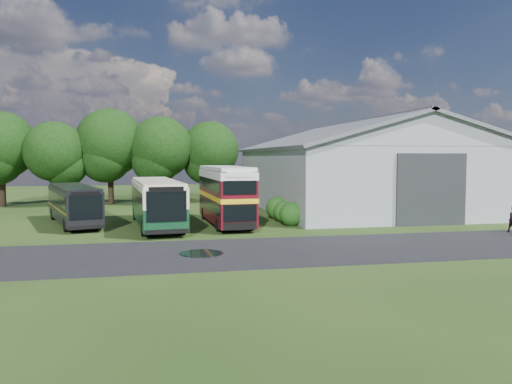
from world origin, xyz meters
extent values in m
plane|color=#193310|center=(0.00, 0.00, 0.00)|extent=(120.00, 120.00, 0.00)
cube|color=black|center=(3.00, -3.00, 0.00)|extent=(60.00, 8.00, 0.02)
cylinder|color=black|center=(-1.50, -3.00, 0.00)|extent=(2.20, 2.20, 0.01)
cube|color=gray|center=(15.00, 16.00, 2.75)|extent=(18.00, 24.00, 5.50)
cube|color=#2D3033|center=(15.00, 3.92, 2.50)|extent=(5.20, 0.18, 5.00)
cylinder|color=black|center=(-18.00, 24.50, 1.71)|extent=(0.56, 0.56, 3.42)
sphere|color=black|center=(-18.00, 24.50, 5.89)|extent=(6.46, 6.46, 6.46)
cylinder|color=black|center=(-13.00, 23.50, 1.53)|extent=(0.56, 0.56, 3.06)
sphere|color=black|center=(-13.00, 23.50, 5.27)|extent=(5.78, 5.78, 5.78)
cylinder|color=black|center=(-8.00, 24.80, 1.80)|extent=(0.56, 0.56, 3.60)
sphere|color=black|center=(-8.00, 24.80, 6.20)|extent=(6.80, 6.80, 6.80)
cylinder|color=black|center=(-3.00, 23.80, 1.66)|extent=(0.56, 0.56, 3.31)
sphere|color=black|center=(-3.00, 23.80, 5.70)|extent=(6.26, 6.26, 6.26)
cylinder|color=black|center=(2.00, 24.60, 1.58)|extent=(0.56, 0.56, 3.17)
sphere|color=black|center=(2.00, 24.60, 5.46)|extent=(5.98, 5.98, 5.98)
sphere|color=#194714|center=(5.60, 6.00, 0.00)|extent=(1.70, 1.70, 1.70)
sphere|color=#194714|center=(5.60, 8.00, 0.00)|extent=(1.60, 1.60, 1.60)
sphere|color=#194714|center=(5.60, 10.00, 0.00)|extent=(1.80, 1.80, 1.80)
cube|color=#0E351C|center=(-3.59, 7.28, 1.75)|extent=(3.76, 11.74, 2.87)
cube|color=#4F0B14|center=(1.17, 7.37, 2.19)|extent=(2.87, 9.61, 3.80)
cube|color=black|center=(-9.28, 9.53, 1.50)|extent=(5.07, 10.16, 2.47)
camera|label=1|loc=(-3.72, -27.20, 4.73)|focal=35.00mm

